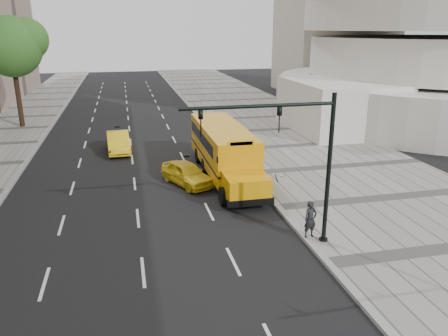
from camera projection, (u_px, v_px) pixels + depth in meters
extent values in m
plane|color=black|center=(152.00, 182.00, 25.90)|extent=(140.00, 140.00, 0.00)
cube|color=gray|center=(337.00, 167.00, 28.42)|extent=(12.00, 140.00, 0.15)
cube|color=gray|center=(249.00, 174.00, 27.15)|extent=(0.30, 140.00, 0.15)
cube|color=gray|center=(6.00, 192.00, 24.19)|extent=(0.30, 140.00, 0.15)
cylinder|color=white|center=(437.00, 97.00, 44.63)|extent=(32.00, 32.00, 4.00)
cylinder|color=white|center=(443.00, 55.00, 43.37)|extent=(26.00, 26.00, 3.60)
cube|color=white|center=(339.00, 106.00, 38.11)|extent=(8.00, 10.00, 4.40)
cylinder|color=black|center=(18.00, 93.00, 39.00)|extent=(0.44, 0.44, 6.37)
sphere|color=#28591D|center=(11.00, 47.00, 37.77)|extent=(5.22, 5.22, 5.22)
sphere|color=#28591D|center=(27.00, 39.00, 38.14)|extent=(3.65, 3.65, 3.65)
cube|color=orange|center=(222.00, 146.00, 27.08)|extent=(2.50, 9.00, 2.45)
cube|color=orange|center=(246.00, 186.00, 22.18)|extent=(2.20, 2.00, 1.10)
cube|color=black|center=(251.00, 202.00, 21.54)|extent=(2.38, 0.25, 0.35)
cube|color=black|center=(222.00, 154.00, 27.24)|extent=(2.52, 9.00, 0.12)
cube|color=black|center=(241.00, 158.00, 22.81)|extent=(2.05, 0.10, 0.90)
cube|color=black|center=(221.00, 136.00, 27.39)|extent=(2.52, 7.50, 0.70)
cube|color=orange|center=(241.00, 143.00, 22.56)|extent=(1.40, 0.12, 0.28)
ellipsoid|color=silver|center=(285.00, 177.00, 20.96)|extent=(0.32, 0.32, 0.14)
cylinder|color=black|center=(278.00, 180.00, 21.17)|extent=(0.36, 0.47, 0.58)
cylinder|color=black|center=(223.00, 196.00, 22.41)|extent=(0.30, 1.00, 1.00)
cylinder|color=black|center=(265.00, 193.00, 22.88)|extent=(0.30, 1.00, 1.00)
cylinder|color=black|center=(205.00, 166.00, 27.23)|extent=(0.30, 1.00, 1.00)
cylinder|color=black|center=(240.00, 164.00, 27.71)|extent=(0.30, 1.00, 1.00)
cylinder|color=black|center=(198.00, 155.00, 29.55)|extent=(0.30, 1.00, 1.00)
cylinder|color=black|center=(230.00, 153.00, 30.03)|extent=(0.30, 1.00, 1.00)
imported|color=yellow|center=(187.00, 173.00, 25.41)|extent=(3.02, 4.21, 1.33)
imported|color=yellow|center=(118.00, 142.00, 32.03)|extent=(1.79, 4.52, 1.46)
imported|color=black|center=(310.00, 219.00, 18.60)|extent=(0.65, 0.48, 1.63)
cylinder|color=black|center=(329.00, 172.00, 17.60)|extent=(0.18, 0.18, 6.40)
cylinder|color=black|center=(323.00, 241.00, 18.55)|extent=(0.36, 0.36, 0.25)
cylinder|color=black|center=(259.00, 106.00, 16.10)|extent=(6.00, 0.14, 0.14)
imported|color=black|center=(279.00, 120.00, 16.44)|extent=(0.16, 0.20, 1.00)
imported|color=black|center=(201.00, 123.00, 15.81)|extent=(0.16, 0.20, 1.00)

